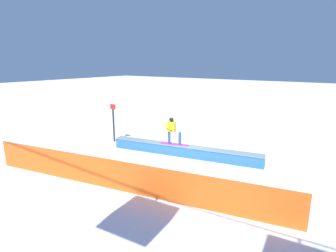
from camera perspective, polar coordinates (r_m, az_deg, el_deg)
The scene contains 5 objects.
ground_plane at distance 13.92m, azimuth 3.29°, elevation -6.40°, with size 120.00×120.00×0.00m, color white.
grind_box at distance 13.84m, azimuth 3.30°, elevation -5.39°, with size 7.87×1.98×0.57m.
snowboarder at distance 13.74m, azimuth 0.92°, elevation -0.83°, with size 1.55×0.67×1.40m.
safety_fence at distance 10.31m, azimuth -10.21°, elevation -10.44°, with size 12.61×0.06×1.17m, color #F55D19.
trail_marker at distance 16.44m, azimuth -11.52°, elevation 0.87°, with size 0.40×0.10×2.29m.
Camera 1 is at (-6.70, 11.25, 4.73)m, focal length 28.65 mm.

